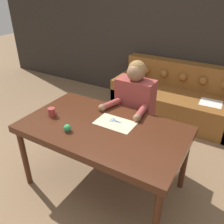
{
  "coord_description": "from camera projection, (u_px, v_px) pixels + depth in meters",
  "views": [
    {
      "loc": [
        1.1,
        -1.63,
        2.0
      ],
      "look_at": [
        0.06,
        0.12,
        0.86
      ],
      "focal_mm": 38.0,
      "sensor_mm": 36.0,
      "label": 1
    }
  ],
  "objects": [
    {
      "name": "wall_back",
      "position": [
        178.0,
        30.0,
        3.81
      ],
      "size": [
        8.0,
        0.06,
        2.6
      ],
      "color": "#2D2823",
      "rests_on": "ground_plane"
    },
    {
      "name": "couch",
      "position": [
        178.0,
        99.0,
        3.86
      ],
      "size": [
        1.98,
        0.85,
        0.85
      ],
      "color": "brown",
      "rests_on": "ground_plane"
    },
    {
      "name": "pin_cushion",
      "position": [
        67.0,
        128.0,
        2.2
      ],
      "size": [
        0.07,
        0.07,
        0.07
      ],
      "color": "#4C3828",
      "rests_on": "dining_table"
    },
    {
      "name": "mug",
      "position": [
        52.0,
        112.0,
        2.44
      ],
      "size": [
        0.11,
        0.08,
        0.09
      ],
      "color": "#9E3833",
      "rests_on": "dining_table"
    },
    {
      "name": "dining_table",
      "position": [
        103.0,
        132.0,
        2.32
      ],
      "size": [
        1.6,
        0.92,
        0.76
      ],
      "color": "#472314",
      "rests_on": "ground_plane"
    },
    {
      "name": "scissors",
      "position": [
        117.0,
        122.0,
        2.36
      ],
      "size": [
        0.25,
        0.08,
        0.01
      ],
      "color": "silver",
      "rests_on": "dining_table"
    },
    {
      "name": "person",
      "position": [
        134.0,
        112.0,
        2.8
      ],
      "size": [
        0.5,
        0.55,
        1.26
      ],
      "color": "#33281E",
      "rests_on": "ground_plane"
    },
    {
      "name": "pattern_paper_main",
      "position": [
        115.0,
        123.0,
        2.34
      ],
      "size": [
        0.39,
        0.24,
        0.0
      ],
      "color": "beige",
      "rests_on": "dining_table"
    },
    {
      "name": "ground_plane",
      "position": [
        102.0,
        182.0,
        2.69
      ],
      "size": [
        16.0,
        16.0,
        0.0
      ],
      "primitive_type": "plane",
      "color": "#846647"
    }
  ]
}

